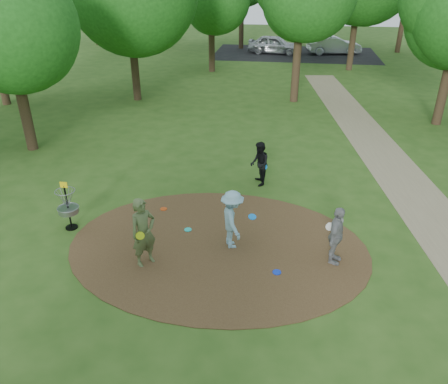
# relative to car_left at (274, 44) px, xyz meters

# --- Properties ---
(ground) EXTENTS (100.00, 100.00, 0.00)m
(ground) POSITION_rel_car_left_xyz_m (-0.16, -29.73, -0.77)
(ground) COLOR #2D5119
(ground) RESTS_ON ground
(dirt_clearing) EXTENTS (8.40, 8.40, 0.02)m
(dirt_clearing) POSITION_rel_car_left_xyz_m (-0.16, -29.73, -0.76)
(dirt_clearing) COLOR #47301C
(dirt_clearing) RESTS_ON ground
(footpath) EXTENTS (7.55, 39.89, 0.01)m
(footpath) POSITION_rel_car_left_xyz_m (6.34, -27.73, -0.77)
(footpath) COLOR #8C7A5B
(footpath) RESTS_ON ground
(parking_lot) EXTENTS (14.00, 8.00, 0.01)m
(parking_lot) POSITION_rel_car_left_xyz_m (1.84, 0.27, -0.77)
(parking_lot) COLOR black
(parking_lot) RESTS_ON ground
(player_observer_with_disc) EXTENTS (0.80, 0.83, 1.92)m
(player_observer_with_disc) POSITION_rel_car_left_xyz_m (-1.91, -30.77, 0.19)
(player_observer_with_disc) COLOR #57663B
(player_observer_with_disc) RESTS_ON ground
(player_throwing_with_disc) EXTENTS (1.19, 1.26, 1.71)m
(player_throwing_with_disc) POSITION_rel_car_left_xyz_m (0.23, -29.64, 0.08)
(player_throwing_with_disc) COLOR #86B4C8
(player_throwing_with_disc) RESTS_ON ground
(player_walking_with_disc) EXTENTS (0.77, 0.89, 1.59)m
(player_walking_with_disc) POSITION_rel_car_left_xyz_m (0.67, -25.67, 0.02)
(player_walking_with_disc) COLOR black
(player_walking_with_disc) RESTS_ON ground
(player_waiting_with_disc) EXTENTS (0.69, 1.04, 1.64)m
(player_waiting_with_disc) POSITION_rel_car_left_xyz_m (2.98, -29.98, 0.05)
(player_waiting_with_disc) COLOR gray
(player_waiting_with_disc) RESTS_ON ground
(disc_ground_cyan) EXTENTS (0.22, 0.22, 0.02)m
(disc_ground_cyan) POSITION_rel_car_left_xyz_m (-1.17, -29.05, -0.74)
(disc_ground_cyan) COLOR #19CDBE
(disc_ground_cyan) RESTS_ON dirt_clearing
(disc_ground_blue) EXTENTS (0.22, 0.22, 0.02)m
(disc_ground_blue) POSITION_rel_car_left_xyz_m (1.53, -30.69, -0.74)
(disc_ground_blue) COLOR #0D31DF
(disc_ground_blue) RESTS_ON dirt_clearing
(disc_ground_red) EXTENTS (0.22, 0.22, 0.02)m
(disc_ground_red) POSITION_rel_car_left_xyz_m (-2.22, -27.96, -0.74)
(disc_ground_red) COLOR #D14414
(disc_ground_red) RESTS_ON dirt_clearing
(car_left) EXTENTS (4.71, 2.33, 1.54)m
(car_left) POSITION_rel_car_left_xyz_m (0.00, 0.00, 0.00)
(car_left) COLOR #AEB1B6
(car_left) RESTS_ON ground
(car_right) EXTENTS (4.77, 2.38, 1.50)m
(car_right) POSITION_rel_car_left_xyz_m (5.11, 0.49, -0.02)
(car_right) COLOR #A8ACAF
(car_right) RESTS_ON ground
(disc_golf_basket) EXTENTS (0.63, 0.63, 1.54)m
(disc_golf_basket) POSITION_rel_car_left_xyz_m (-4.66, -29.43, 0.10)
(disc_golf_basket) COLOR black
(disc_golf_basket) RESTS_ON ground
(tree_ring) EXTENTS (36.90, 46.10, 9.49)m
(tree_ring) POSITION_rel_car_left_xyz_m (1.01, -21.39, 4.51)
(tree_ring) COLOR #332316
(tree_ring) RESTS_ON ground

